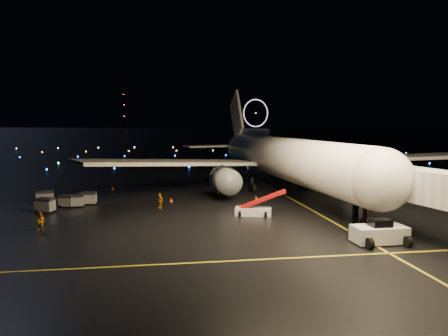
{
  "coord_description": "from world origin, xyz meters",
  "views": [
    {
      "loc": [
        -6.91,
        -42.55,
        10.72
      ],
      "look_at": [
        1.65,
        12.0,
        5.0
      ],
      "focal_mm": 35.0,
      "sensor_mm": 36.0,
      "label": 1
    }
  ],
  "objects_px": {
    "crew_b": "(41,222)",
    "baggage_cart_4": "(45,205)",
    "belt_loader": "(253,203)",
    "baggage_cart_0": "(88,198)",
    "airliner": "(276,135)",
    "baggage_cart_1": "(67,201)",
    "baggage_cart_3": "(76,201)",
    "pushback_tug": "(379,231)",
    "crew_c": "(160,201)",
    "baggage_cart_2": "(45,197)"
  },
  "relations": [
    {
      "from": "baggage_cart_0",
      "to": "baggage_cart_1",
      "type": "bearing_deg",
      "value": -142.41
    },
    {
      "from": "baggage_cart_0",
      "to": "baggage_cart_1",
      "type": "height_order",
      "value": "baggage_cart_0"
    },
    {
      "from": "airliner",
      "to": "baggage_cart_4",
      "type": "bearing_deg",
      "value": -161.71
    },
    {
      "from": "airliner",
      "to": "pushback_tug",
      "type": "distance_m",
      "value": 33.04
    },
    {
      "from": "belt_loader",
      "to": "baggage_cart_1",
      "type": "bearing_deg",
      "value": 174.46
    },
    {
      "from": "belt_loader",
      "to": "crew_c",
      "type": "height_order",
      "value": "belt_loader"
    },
    {
      "from": "baggage_cart_3",
      "to": "crew_b",
      "type": "bearing_deg",
      "value": -101.05
    },
    {
      "from": "airliner",
      "to": "belt_loader",
      "type": "distance_m",
      "value": 21.76
    },
    {
      "from": "pushback_tug",
      "to": "baggage_cart_2",
      "type": "xyz_separation_m",
      "value": [
        -34.18,
        24.24,
        -0.18
      ]
    },
    {
      "from": "baggage_cart_3",
      "to": "baggage_cart_4",
      "type": "bearing_deg",
      "value": -142.7
    },
    {
      "from": "baggage_cart_2",
      "to": "baggage_cart_4",
      "type": "relative_size",
      "value": 1.08
    },
    {
      "from": "pushback_tug",
      "to": "crew_b",
      "type": "distance_m",
      "value": 32.41
    },
    {
      "from": "airliner",
      "to": "baggage_cart_0",
      "type": "xyz_separation_m",
      "value": [
        -27.85,
        -8.85,
        -7.98
      ]
    },
    {
      "from": "baggage_cart_1",
      "to": "crew_c",
      "type": "bearing_deg",
      "value": 6.05
    },
    {
      "from": "crew_c",
      "to": "baggage_cart_2",
      "type": "height_order",
      "value": "crew_c"
    },
    {
      "from": "crew_b",
      "to": "baggage_cart_4",
      "type": "relative_size",
      "value": 0.91
    },
    {
      "from": "crew_c",
      "to": "baggage_cart_0",
      "type": "relative_size",
      "value": 0.97
    },
    {
      "from": "baggage_cart_1",
      "to": "baggage_cart_4",
      "type": "height_order",
      "value": "baggage_cart_4"
    },
    {
      "from": "crew_b",
      "to": "crew_c",
      "type": "xyz_separation_m",
      "value": [
        11.81,
        10.02,
        0.02
      ]
    },
    {
      "from": "airliner",
      "to": "baggage_cart_3",
      "type": "relative_size",
      "value": 33.09
    },
    {
      "from": "baggage_cart_1",
      "to": "baggage_cart_3",
      "type": "bearing_deg",
      "value": 17.36
    },
    {
      "from": "baggage_cart_0",
      "to": "baggage_cart_2",
      "type": "xyz_separation_m",
      "value": [
        -5.69,
        0.96,
        0.11
      ]
    },
    {
      "from": "belt_loader",
      "to": "airliner",
      "type": "bearing_deg",
      "value": 82.69
    },
    {
      "from": "baggage_cart_0",
      "to": "baggage_cart_1",
      "type": "relative_size",
      "value": 1.08
    },
    {
      "from": "pushback_tug",
      "to": "baggage_cart_2",
      "type": "bearing_deg",
      "value": 143.96
    },
    {
      "from": "baggage_cart_0",
      "to": "airliner",
      "type": "bearing_deg",
      "value": 23.36
    },
    {
      "from": "baggage_cart_0",
      "to": "pushback_tug",
      "type": "bearing_deg",
      "value": -33.51
    },
    {
      "from": "crew_b",
      "to": "crew_c",
      "type": "relative_size",
      "value": 0.98
    },
    {
      "from": "belt_loader",
      "to": "crew_c",
      "type": "relative_size",
      "value": 3.24
    },
    {
      "from": "pushback_tug",
      "to": "crew_b",
      "type": "bearing_deg",
      "value": 162.47
    },
    {
      "from": "belt_loader",
      "to": "baggage_cart_3",
      "type": "height_order",
      "value": "belt_loader"
    },
    {
      "from": "airliner",
      "to": "baggage_cart_4",
      "type": "distance_m",
      "value": 35.76
    },
    {
      "from": "crew_b",
      "to": "baggage_cart_4",
      "type": "bearing_deg",
      "value": 102.78
    },
    {
      "from": "belt_loader",
      "to": "baggage_cart_0",
      "type": "height_order",
      "value": "belt_loader"
    },
    {
      "from": "belt_loader",
      "to": "baggage_cart_0",
      "type": "relative_size",
      "value": 3.14
    },
    {
      "from": "baggage_cart_0",
      "to": "belt_loader",
      "type": "bearing_deg",
      "value": -21.01
    },
    {
      "from": "baggage_cart_4",
      "to": "crew_b",
      "type": "bearing_deg",
      "value": -58.92
    },
    {
      "from": "belt_loader",
      "to": "baggage_cart_2",
      "type": "relative_size",
      "value": 2.78
    },
    {
      "from": "airliner",
      "to": "baggage_cart_2",
      "type": "bearing_deg",
      "value": -170.76
    },
    {
      "from": "pushback_tug",
      "to": "crew_c",
      "type": "bearing_deg",
      "value": 134.01
    },
    {
      "from": "baggage_cart_1",
      "to": "baggage_cart_2",
      "type": "distance_m",
      "value": 4.1
    },
    {
      "from": "belt_loader",
      "to": "baggage_cart_4",
      "type": "xyz_separation_m",
      "value": [
        -24.36,
        5.68,
        -0.61
      ]
    },
    {
      "from": "crew_b",
      "to": "baggage_cart_3",
      "type": "bearing_deg",
      "value": 86.03
    },
    {
      "from": "baggage_cart_3",
      "to": "baggage_cart_1",
      "type": "bearing_deg",
      "value": 174.35
    },
    {
      "from": "baggage_cart_0",
      "to": "crew_b",
      "type": "bearing_deg",
      "value": -94.55
    },
    {
      "from": "baggage_cart_2",
      "to": "baggage_cart_4",
      "type": "height_order",
      "value": "baggage_cart_2"
    },
    {
      "from": "baggage_cart_0",
      "to": "baggage_cart_3",
      "type": "height_order",
      "value": "baggage_cart_0"
    },
    {
      "from": "airliner",
      "to": "baggage_cart_0",
      "type": "relative_size",
      "value": 31.94
    },
    {
      "from": "airliner",
      "to": "baggage_cart_1",
      "type": "xyz_separation_m",
      "value": [
        -30.27,
        -10.35,
        -8.05
      ]
    },
    {
      "from": "pushback_tug",
      "to": "baggage_cart_1",
      "type": "bearing_deg",
      "value": 144.15
    }
  ]
}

